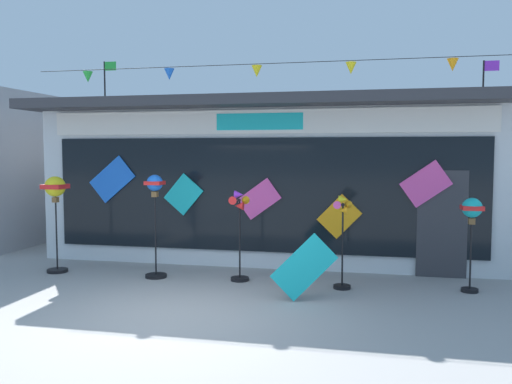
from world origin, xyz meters
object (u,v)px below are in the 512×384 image
object	(u,v)px
kite_shop_building	(279,177)
wind_spinner_left	(155,205)
wind_spinner_far_left	(55,197)
wind_spinner_center_right	(343,234)
wind_spinner_center_left	(239,227)
display_kite_on_ground	(304,267)
wind_spinner_right	(472,217)

from	to	relation	value
kite_shop_building	wind_spinner_left	distance (m)	3.88
wind_spinner_far_left	wind_spinner_center_right	xyz separation A→B (m)	(5.49, -0.13, -0.54)
wind_spinner_left	wind_spinner_center_left	size ratio (longest dim) A/B	1.16
wind_spinner_left	display_kite_on_ground	bearing A→B (deg)	-18.00
wind_spinner_center_right	wind_spinner_far_left	bearing A→B (deg)	178.69
wind_spinner_far_left	wind_spinner_center_left	size ratio (longest dim) A/B	1.13
wind_spinner_far_left	wind_spinner_center_left	distance (m)	3.68
wind_spinner_far_left	wind_spinner_center_right	distance (m)	5.52
wind_spinner_center_right	display_kite_on_ground	world-z (taller)	wind_spinner_center_right
wind_spinner_center_left	wind_spinner_right	world-z (taller)	wind_spinner_center_left
wind_spinner_center_right	wind_spinner_right	distance (m)	2.14
wind_spinner_right	display_kite_on_ground	world-z (taller)	wind_spinner_right
wind_spinner_far_left	wind_spinner_left	distance (m)	2.06
wind_spinner_center_right	kite_shop_building	bearing A→B (deg)	115.50
kite_shop_building	display_kite_on_ground	size ratio (longest dim) A/B	10.20
kite_shop_building	wind_spinner_right	world-z (taller)	kite_shop_building
wind_spinner_left	wind_spinner_center_right	bearing A→B (deg)	-1.94
kite_shop_building	wind_spinner_right	xyz separation A→B (m)	(3.80, -3.31, -0.47)
wind_spinner_left	wind_spinner_right	size ratio (longest dim) A/B	1.21
wind_spinner_center_left	wind_spinner_center_right	world-z (taller)	wind_spinner_center_left
wind_spinner_far_left	display_kite_on_ground	bearing A→B (deg)	-10.85
wind_spinner_right	wind_spinner_center_right	bearing A→B (deg)	-173.15
kite_shop_building	display_kite_on_ground	world-z (taller)	kite_shop_building
wind_spinner_far_left	wind_spinner_center_right	bearing A→B (deg)	-1.31
wind_spinner_center_left	wind_spinner_right	distance (m)	3.96
wind_spinner_left	display_kite_on_ground	size ratio (longest dim) A/B	1.95
wind_spinner_left	display_kite_on_ground	xyz separation A→B (m)	(2.89, -0.94, -0.84)
wind_spinner_center_left	wind_spinner_left	bearing A→B (deg)	-177.68
display_kite_on_ground	wind_spinner_center_left	bearing A→B (deg)	142.30
wind_spinner_far_left	wind_spinner_center_right	size ratio (longest dim) A/B	1.17
wind_spinner_center_right	wind_spinner_right	bearing A→B (deg)	6.85
kite_shop_building	wind_spinner_right	bearing A→B (deg)	-41.07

